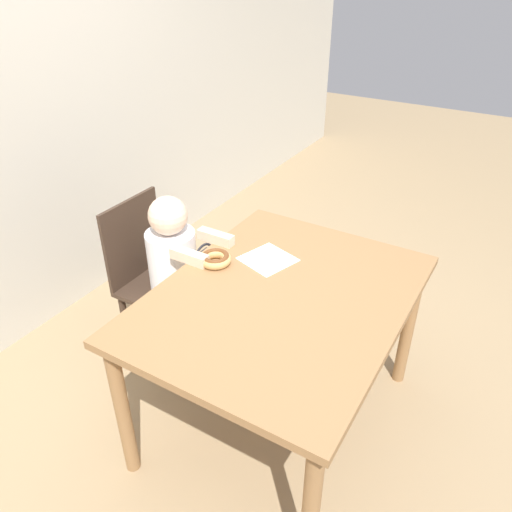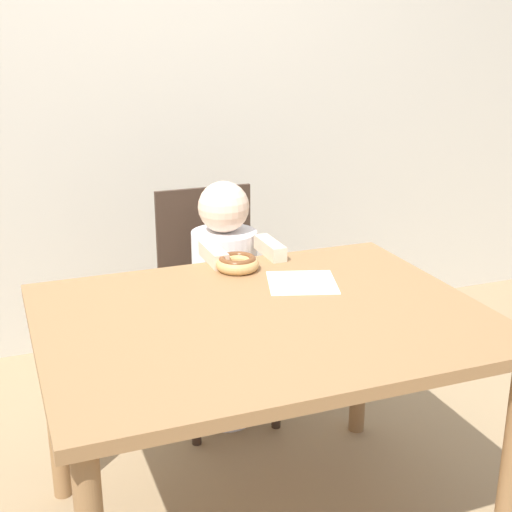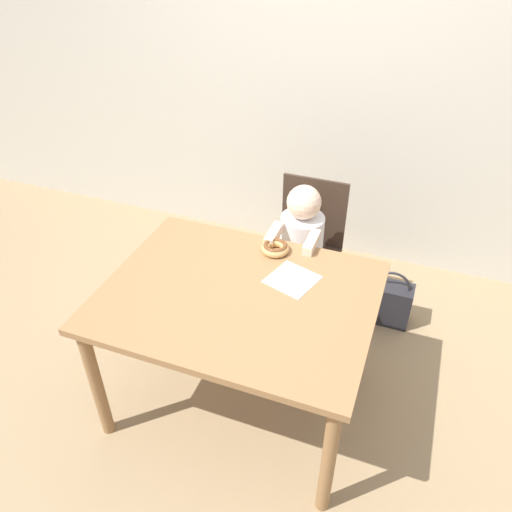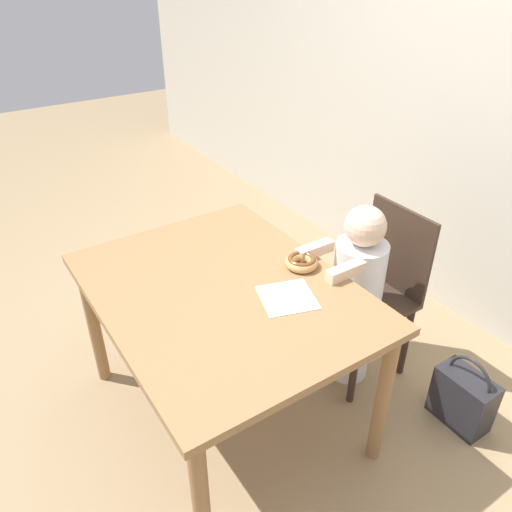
# 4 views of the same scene
# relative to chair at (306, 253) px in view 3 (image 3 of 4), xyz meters

# --- Properties ---
(ground_plane) EXTENTS (12.00, 12.00, 0.00)m
(ground_plane) POSITION_rel_chair_xyz_m (-0.11, -0.79, -0.46)
(ground_plane) COLOR #997F5B
(wall_back) EXTENTS (8.00, 0.05, 2.50)m
(wall_back) POSITION_rel_chair_xyz_m (-0.11, 0.80, 0.79)
(wall_back) COLOR beige
(wall_back) RESTS_ON ground_plane
(dining_table) EXTENTS (1.23, 0.95, 0.74)m
(dining_table) POSITION_rel_chair_xyz_m (-0.11, -0.79, 0.19)
(dining_table) COLOR olive
(dining_table) RESTS_ON ground_plane
(chair) EXTENTS (0.39, 0.42, 0.89)m
(chair) POSITION_rel_chair_xyz_m (0.00, 0.00, 0.00)
(chair) COLOR #38281E
(chair) RESTS_ON ground_plane
(child_figure) EXTENTS (0.26, 0.41, 0.97)m
(child_figure) POSITION_rel_chair_xyz_m (-0.00, -0.12, 0.03)
(child_figure) COLOR white
(child_figure) RESTS_ON ground_plane
(donut) EXTENTS (0.14, 0.14, 0.05)m
(donut) POSITION_rel_chair_xyz_m (-0.06, -0.42, 0.30)
(donut) COLOR tan
(donut) RESTS_ON dining_table
(napkin) EXTENTS (0.26, 0.26, 0.00)m
(napkin) POSITION_rel_chair_xyz_m (0.09, -0.61, 0.28)
(napkin) COLOR white
(napkin) RESTS_ON dining_table
(handbag) EXTENTS (0.27, 0.15, 0.38)m
(handbag) POSITION_rel_chair_xyz_m (0.53, 0.10, -0.32)
(handbag) COLOR #232328
(handbag) RESTS_ON ground_plane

